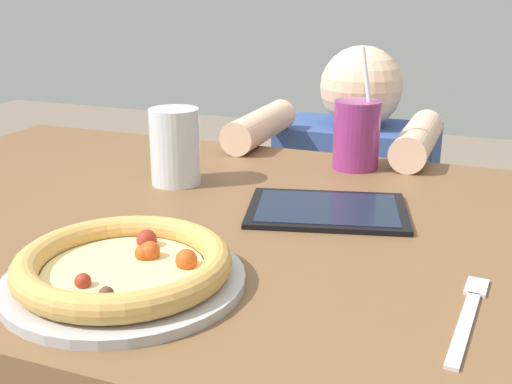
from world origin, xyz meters
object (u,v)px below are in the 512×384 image
at_px(drink_cup_colored, 357,134).
at_px(water_cup_clear, 175,145).
at_px(diner_seated, 352,248).
at_px(fork, 468,314).
at_px(pizza_near, 125,269).
at_px(tablet, 327,210).

relative_size(drink_cup_colored, water_cup_clear, 1.71).
xyz_separation_m(drink_cup_colored, diner_seated, (-0.07, 0.35, -0.38)).
distance_m(water_cup_clear, fork, 0.59).
bearing_deg(water_cup_clear, pizza_near, -70.09).
relative_size(water_cup_clear, fork, 0.65).
relative_size(water_cup_clear, tablet, 0.48).
bearing_deg(diner_seated, fork, -69.96).
height_order(drink_cup_colored, fork, drink_cup_colored).
distance_m(pizza_near, fork, 0.38).
bearing_deg(water_cup_clear, drink_cup_colored, 37.85).
distance_m(fork, tablet, 0.33).
bearing_deg(drink_cup_colored, fork, -64.67).
height_order(pizza_near, tablet, pizza_near).
bearing_deg(water_cup_clear, diner_seated, 70.65).
relative_size(pizza_near, fork, 1.39).
xyz_separation_m(drink_cup_colored, tablet, (0.02, -0.26, -0.06)).
bearing_deg(tablet, pizza_near, -115.31).
height_order(water_cup_clear, tablet, water_cup_clear).
height_order(water_cup_clear, diner_seated, diner_seated).
xyz_separation_m(water_cup_clear, diner_seated, (0.20, 0.56, -0.39)).
bearing_deg(water_cup_clear, fork, -30.33).
xyz_separation_m(pizza_near, fork, (0.38, 0.07, -0.02)).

